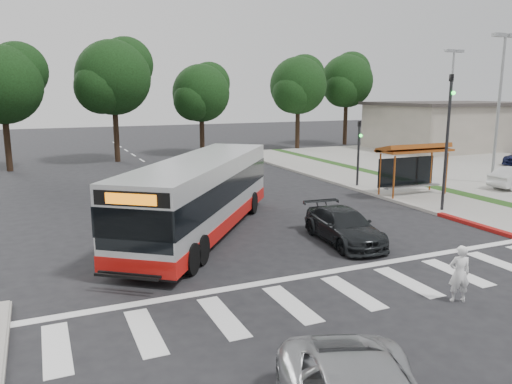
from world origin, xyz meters
TOP-DOWN VIEW (x-y plane):
  - ground at (0.00, 0.00)m, footprint 140.00×140.00m
  - sidewalk_east at (11.00, 8.00)m, footprint 4.00×40.00m
  - curb_east at (9.00, 8.00)m, footprint 0.30×40.00m
  - curb_east_red at (9.00, -2.00)m, footprint 0.32×6.00m
  - parking_lot at (23.00, 10.00)m, footprint 18.00×36.00m
  - commercial_building at (30.00, 22.00)m, footprint 14.00×10.00m
  - building_roof_cap at (30.00, 22.00)m, footprint 14.60×10.60m
  - crosswalk_ladder at (0.00, -5.00)m, footprint 18.00×2.60m
  - bus_shelter at (10.80, 5.10)m, footprint 4.20×1.60m
  - traffic_signal_ne_tall at (9.60, 1.49)m, footprint 0.18×0.37m
  - traffic_signal_ne_short at (9.60, 8.49)m, footprint 0.18×0.37m
  - lot_light_front at (18.00, 6.00)m, footprint 1.90×0.35m
  - lot_light_mid at (24.00, 16.00)m, footprint 1.90×0.35m
  - tree_ne_a at (16.08, 28.06)m, footprint 6.16×5.74m
  - tree_ne_b at (23.08, 30.06)m, footprint 6.16×5.74m
  - tree_north_a at (-1.92, 26.07)m, footprint 6.60×6.15m
  - tree_north_b at (6.07, 28.06)m, footprint 5.72×5.33m
  - tree_north_c at (-9.92, 24.06)m, footprint 6.16×5.74m
  - transit_bus at (-2.13, 2.64)m, footprint 9.20×11.07m
  - pedestrian at (2.30, -6.68)m, footprint 0.69×0.57m
  - dark_sedan at (2.50, -0.74)m, footprint 2.24×4.60m

SIDE VIEW (x-z plane):
  - ground at x=0.00m, z-range 0.00..0.00m
  - crosswalk_ladder at x=0.00m, z-range 0.00..0.01m
  - parking_lot at x=23.00m, z-range 0.00..0.10m
  - sidewalk_east at x=11.00m, z-range 0.00..0.12m
  - curb_east at x=9.00m, z-range 0.00..0.15m
  - curb_east_red at x=9.00m, z-range 0.00..0.15m
  - dark_sedan at x=2.50m, z-range 0.00..1.29m
  - pedestrian at x=2.30m, z-range 0.00..1.61m
  - transit_bus at x=-2.13m, z-range 0.00..3.07m
  - commercial_building at x=30.00m, z-range 0.00..4.40m
  - bus_shelter at x=10.80m, z-range 0.92..3.78m
  - traffic_signal_ne_short at x=9.60m, z-range 0.48..4.48m
  - traffic_signal_ne_tall at x=9.60m, z-range 0.63..7.13m
  - building_roof_cap at x=30.00m, z-range 4.40..4.70m
  - tree_north_b at x=6.07m, z-range 1.45..9.88m
  - lot_light_front at x=18.00m, z-range 1.40..10.41m
  - lot_light_mid at x=24.00m, z-range 1.40..10.41m
  - tree_north_c at x=-9.92m, z-range 1.64..10.94m
  - tree_ne_a at x=16.08m, z-range 1.74..11.04m
  - tree_ne_b at x=23.08m, z-range 1.91..11.93m
  - tree_north_a at x=-1.92m, z-range 1.84..12.01m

